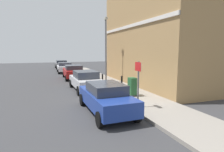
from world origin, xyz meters
The scene contains 13 objects.
ground centered at (0.00, 0.00, 0.00)m, with size 80.00×80.00×0.00m, color #38383A.
sidewalk centered at (1.82, 6.00, 0.07)m, with size 2.76×30.00×0.15m, color gray.
corner_building centered at (6.81, 4.00, 4.18)m, with size 7.32×11.99×8.36m.
car_blue centered at (-0.85, -1.90, 0.76)m, with size 1.87×4.35×1.45m.
car_silver centered at (-0.63, 3.63, 0.76)m, with size 1.98×4.26×1.47m.
car_red centered at (-0.61, 9.87, 0.77)m, with size 2.05×4.25×1.47m.
car_white centered at (-0.83, 16.02, 0.72)m, with size 2.04×3.98×1.37m.
car_grey centered at (-0.66, 22.58, 0.71)m, with size 1.98×4.11×1.36m.
utility_cabinet centered at (1.60, 0.25, 0.68)m, with size 0.46×0.61×1.15m.
bollard_near_cabinet centered at (1.70, 2.18, 0.70)m, with size 0.14×0.14×1.04m.
bollard_far_kerb centered at (0.69, 3.62, 0.70)m, with size 0.14×0.14×1.04m.
street_sign centered at (0.80, -2.02, 1.66)m, with size 0.08×0.60×2.30m.
lamppost centered at (1.74, 5.93, 3.30)m, with size 0.20×0.44×5.72m.
Camera 1 is at (-3.63, -10.34, 2.99)m, focal length 30.46 mm.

